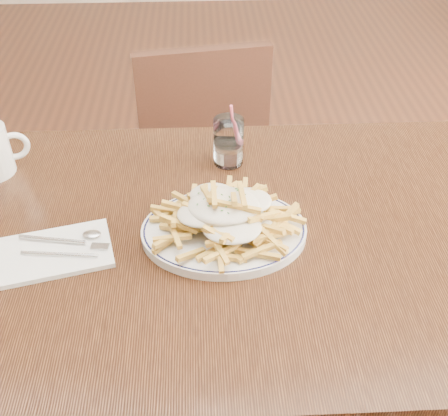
{
  "coord_description": "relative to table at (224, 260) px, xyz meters",
  "views": [
    {
      "loc": [
        -0.04,
        -0.83,
        1.49
      ],
      "look_at": [
        -0.0,
        -0.01,
        0.82
      ],
      "focal_mm": 45.0,
      "sensor_mm": 36.0,
      "label": 1
    }
  ],
  "objects": [
    {
      "name": "napkin",
      "position": [
        -0.32,
        -0.05,
        0.08
      ],
      "size": [
        0.23,
        0.18,
        0.01
      ],
      "primitive_type": "cube",
      "rotation": [
        0.0,
        0.0,
        0.24
      ],
      "color": "white",
      "rests_on": "table"
    },
    {
      "name": "water_glass",
      "position": [
        0.02,
        0.24,
        0.13
      ],
      "size": [
        0.07,
        0.07,
        0.15
      ],
      "color": "white",
      "rests_on": "table"
    },
    {
      "name": "fries_plate",
      "position": [
        -0.0,
        -0.01,
        0.09
      ],
      "size": [
        0.39,
        0.36,
        0.02
      ],
      "color": "silver",
      "rests_on": "table"
    },
    {
      "name": "cutlery",
      "position": [
        -0.32,
        -0.04,
        0.09
      ],
      "size": [
        0.19,
        0.08,
        0.01
      ],
      "color": "silver",
      "rests_on": "napkin"
    },
    {
      "name": "table",
      "position": [
        0.0,
        0.0,
        0.0
      ],
      "size": [
        1.2,
        0.8,
        0.75
      ],
      "color": "black",
      "rests_on": "ground"
    },
    {
      "name": "loaded_fries",
      "position": [
        -0.0,
        -0.01,
        0.14
      ],
      "size": [
        0.27,
        0.23,
        0.08
      ],
      "color": "gold",
      "rests_on": "fries_plate"
    },
    {
      "name": "chair_far",
      "position": [
        -0.04,
        0.74,
        -0.19
      ],
      "size": [
        0.45,
        0.45,
        0.85
      ],
      "color": "black",
      "rests_on": "ground"
    }
  ]
}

